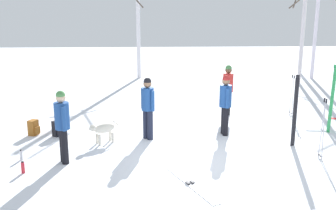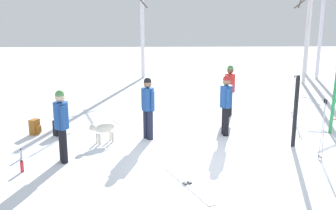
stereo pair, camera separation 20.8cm
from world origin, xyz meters
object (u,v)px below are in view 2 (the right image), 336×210
backpack_1 (35,127)px  dog (103,129)px  ski_pair_planted_1 (334,100)px  person_1 (61,121)px  person_3 (226,101)px  birch_tree_2 (323,6)px  person_2 (148,104)px  ski_poles_0 (294,94)px  ski_pair_planted_0 (295,112)px  ski_poles_1 (323,128)px  person_0 (230,87)px  backpack_0 (59,128)px  water_bottle_0 (21,154)px  birch_tree_0 (142,14)px  birch_tree_3 (309,20)px  water_bottle_1 (22,166)px  ski_pair_lying_0 (188,184)px  birch_tree_1 (309,17)px

backpack_1 → dog: bearing=-21.2°
dog → ski_pair_planted_1: size_ratio=0.39×
person_1 → person_3: same height
ski_pair_planted_1 → birch_tree_2: birch_tree_2 is taller
person_2 → ski_poles_0: size_ratio=1.25×
dog → ski_pair_planted_0: 5.05m
ski_pair_planted_0 → ski_poles_1: bearing=-69.9°
person_0 → birch_tree_2: bearing=50.5°
backpack_0 → water_bottle_0: (-0.46, -1.81, -0.09)m
ski_poles_0 → backpack_0: ski_poles_0 is taller
person_1 → birch_tree_0: (1.45, 11.78, 2.31)m
water_bottle_0 → birch_tree_0: bearing=77.8°
ski_pair_planted_0 → backpack_0: bearing=170.0°
water_bottle_0 → birch_tree_3: (11.61, 12.73, 2.87)m
water_bottle_1 → dog: bearing=51.4°
person_1 → ski_poles_1: bearing=-0.4°
ski_pair_planted_1 → birch_tree_3: bearing=73.1°
person_0 → ski_poles_0: (2.18, -0.05, -0.24)m
person_3 → ski_poles_1: 2.78m
dog → ski_pair_lying_0: 3.41m
backpack_0 → birch_tree_3: bearing=44.4°
person_1 → person_2: same height
person_0 → ski_pair_planted_0: bearing=-70.1°
person_0 → birch_tree_1: size_ratio=0.29×
person_0 → ski_poles_0: size_ratio=1.25×
ski_pair_planted_1 → ski_pair_lying_0: 5.58m
person_2 → person_3: 2.21m
ski_pair_planted_1 → birch_tree_1: bearing=75.1°
backpack_0 → ski_poles_1: bearing=-17.0°
ski_pair_planted_1 → ski_poles_1: ski_pair_planted_1 is taller
water_bottle_1 → ski_pair_planted_1: bearing=17.7°
birch_tree_1 → ski_pair_planted_1: bearing=-104.9°
ski_poles_1 → ski_pair_planted_1: bearing=60.6°
person_2 → ski_poles_0: 5.38m
ski_pair_lying_0 → ski_poles_0: ski_poles_0 is taller
ski_pair_lying_0 → birch_tree_0: bearing=96.0°
ski_pair_lying_0 → backpack_0: backpack_0 is taller
ski_pair_planted_1 → backpack_1: (-8.54, 0.16, -0.78)m
person_0 → water_bottle_0: bearing=-146.1°
ski_pair_planted_0 → ski_pair_lying_0: (-2.92, -2.23, -0.93)m
backpack_0 → person_1: bearing=-73.1°
person_1 → birch_tree_1: 13.76m
person_0 → person_1: same height
ski_pair_lying_0 → birch_tree_0: (-1.39, 13.12, 3.28)m
person_3 → water_bottle_1: bearing=-152.9°
ski_pair_planted_1 → birch_tree_3: size_ratio=0.34×
person_1 → ski_poles_1: size_ratio=1.16×
person_0 → ski_pair_planted_1: size_ratio=0.86×
person_0 → person_1: size_ratio=1.00×
birch_tree_1 → person_1: bearing=-133.4°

